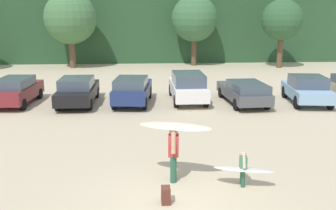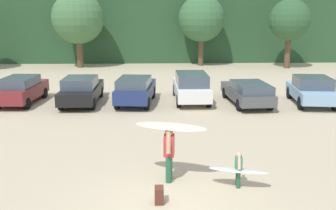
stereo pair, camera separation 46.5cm
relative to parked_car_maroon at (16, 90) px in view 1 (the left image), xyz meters
The scene contains 16 objects.
ground_plane 14.17m from the parked_car_maroon, 57.11° to the right, with size 120.00×120.00×0.00m, color #C1B293.
hillside_ridge 24.20m from the parked_car_maroon, 71.40° to the left, with size 108.00×12.00×6.54m, color #284C2D.
tree_center_left 14.71m from the parked_car_maroon, 87.51° to the left, with size 4.60×4.60×6.73m.
tree_right 19.48m from the parked_car_maroon, 52.16° to the left, with size 4.25×4.25×6.47m.
tree_left 23.62m from the parked_car_maroon, 34.26° to the left, with size 3.63×3.63×6.08m.
parked_car_maroon is the anchor object (origin of this frame).
parked_car_black 3.34m from the parked_car_maroon, ahead, with size 1.87×4.69×1.51m.
parked_car_navy 6.33m from the parked_car_maroon, ahead, with size 2.22×4.47×1.52m.
parked_car_white 9.44m from the parked_car_maroon, ahead, with size 1.88×4.68×1.64m.
parked_car_dark_gray 12.48m from the parked_car_maroon, ahead, with size 2.08×4.78×1.30m.
parked_car_sky_blue 15.99m from the parked_car_maroon, ahead, with size 2.39×4.31×1.54m.
person_adult 13.01m from the parked_car_maroon, 53.23° to the right, with size 0.35×0.75×1.69m.
person_child 14.66m from the parked_car_maroon, 48.18° to the right, with size 0.22×0.55×1.07m.
surfboard_cream 12.99m from the parked_car_maroon, 52.82° to the right, with size 2.29×1.32×0.13m.
surfboard_white 14.71m from the parked_car_maroon, 48.36° to the right, with size 1.80×0.94×0.13m.
backpack_dropped 14.01m from the parked_car_maroon, 57.77° to the right, with size 0.24×0.34×0.45m.
Camera 1 is at (-0.78, -9.44, 4.99)m, focal length 41.58 mm.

